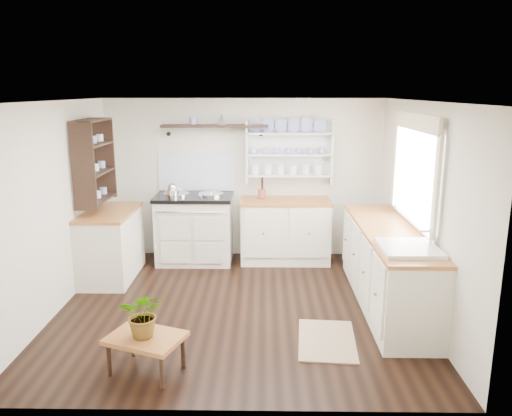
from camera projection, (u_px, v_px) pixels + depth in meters
name	position (u px, v px, depth m)	size (l,w,h in m)	color
floor	(238.00, 306.00, 5.70)	(4.00, 3.80, 0.01)	black
wall_back	(244.00, 179.00, 7.28)	(4.00, 0.02, 2.30)	beige
wall_right	(421.00, 209.00, 5.40)	(0.02, 3.80, 2.30)	beige
wall_left	(55.00, 208.00, 5.46)	(0.02, 3.80, 2.30)	beige
ceiling	(236.00, 101.00, 5.17)	(4.00, 3.80, 0.01)	white
window	(415.00, 169.00, 5.45)	(0.08, 1.55, 1.22)	white
aga_cooker	(195.00, 228.00, 7.12)	(1.08, 0.75, 1.00)	beige
back_cabinets	(285.00, 230.00, 7.14)	(1.27, 0.63, 0.90)	#EFE8CE
right_cabinets	(387.00, 266.00, 5.66)	(0.62, 2.43, 0.90)	#EFE8CE
belfast_sink	(408.00, 260.00, 4.86)	(0.55, 0.60, 0.45)	white
left_cabinets	(111.00, 244.00, 6.49)	(0.62, 1.13, 0.90)	#EFE8CE
plate_rack	(289.00, 151.00, 7.14)	(1.20, 0.22, 0.90)	white
high_shelf	(215.00, 127.00, 6.99)	(1.50, 0.29, 0.16)	black
left_shelving	(94.00, 161.00, 6.25)	(0.28, 0.80, 1.05)	black
kettle	(172.00, 192.00, 6.88)	(0.19, 0.19, 0.23)	silver
utensil_crock	(262.00, 194.00, 7.11)	(0.11, 0.11, 0.13)	#9C4639
center_table	(146.00, 341.00, 4.32)	(0.75, 0.64, 0.34)	brown
potted_plant	(144.00, 314.00, 4.26)	(0.37, 0.32, 0.41)	#3F7233
floor_rug	(327.00, 340.00, 4.91)	(0.55, 0.85, 0.02)	olive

